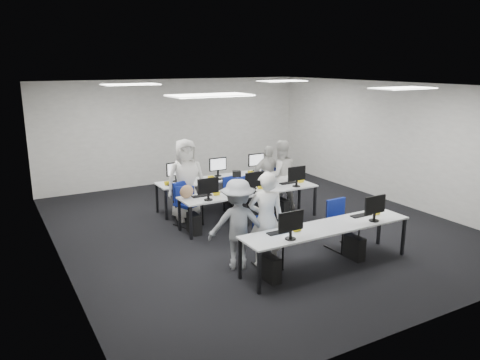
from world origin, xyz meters
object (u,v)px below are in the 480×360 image
chair_6 (237,200)px  student_2 (186,180)px  chair_5 (184,210)px  chair_2 (188,212)px  chair_3 (235,203)px  desk_mid (250,193)px  student_0 (266,220)px  photographer (238,224)px  student_1 (280,175)px  chair_4 (274,197)px  chair_7 (275,194)px  chair_0 (267,251)px  student_3 (268,177)px  chair_1 (341,234)px  desk_front (327,229)px

chair_6 → student_2: 1.41m
chair_5 → chair_6: 1.40m
chair_2 → chair_3: (1.24, 0.12, -0.02)m
desk_mid → student_0: 2.28m
desk_mid → photographer: 2.34m
student_1 → chair_6: bearing=-5.8°
chair_2 → photographer: photographer is taller
chair_4 → chair_7: bearing=48.3°
chair_6 → student_2: size_ratio=0.48×
chair_3 → student_2: bearing=156.9°
student_1 → photographer: size_ratio=1.07×
chair_0 → student_0: student_0 is taller
chair_2 → chair_7: 2.46m
student_0 → student_2: bearing=-64.0°
chair_6 → student_0: student_0 is taller
chair_4 → chair_7: 0.26m
chair_4 → student_2: bearing=165.9°
desk_mid → chair_0: 2.34m
chair_0 → chair_3: bearing=82.3°
chair_0 → student_0: 0.57m
student_3 → chair_4: bearing=-46.4°
chair_1 → chair_5: (-2.02, 2.85, -0.02)m
chair_3 → student_3: size_ratio=0.58×
chair_7 → student_1: (-0.04, -0.28, 0.55)m
chair_7 → student_2: size_ratio=0.50×
chair_0 → student_3: bearing=67.5°
student_1 → desk_mid: bearing=38.1°
chair_5 → photographer: size_ratio=0.56×
student_3 → student_0: bearing=-116.7°
chair_3 → student_1: student_1 is taller
desk_front → chair_2: bearing=112.0°
chair_2 → photographer: bearing=-114.1°
chair_1 → student_0: size_ratio=0.56×
chair_5 → student_3: (2.18, 0.01, 0.49)m
photographer → student_0: bearing=-179.3°
chair_1 → student_1: bearing=79.8°
student_0 → chair_1: bearing=-159.1°
chair_6 → student_0: size_ratio=0.52×
chair_0 → chair_7: size_ratio=0.97×
chair_2 → chair_4: (2.29, 0.07, 0.01)m
chair_1 → chair_5: 3.49m
desk_mid → chair_5: 1.51m
chair_7 → chair_4: bearing=-141.0°
chair_2 → student_2: (0.15, 0.40, 0.62)m
chair_2 → chair_3: size_ratio=1.06×
chair_2 → chair_6: 1.44m
chair_5 → chair_6: bearing=23.9°
desk_mid → chair_7: bearing=34.6°
chair_2 → student_3: student_3 is taller
student_0 → chair_7: bearing=-103.7°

